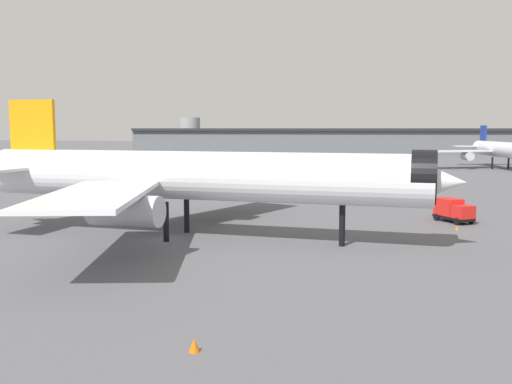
% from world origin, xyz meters
% --- Properties ---
extents(ground, '(900.00, 900.00, 0.00)m').
position_xyz_m(ground, '(0.00, 0.00, 0.00)').
color(ground, '#56565B').
extents(airliner_near_gate, '(56.67, 51.80, 15.50)m').
position_xyz_m(airliner_near_gate, '(2.58, 2.06, 6.83)').
color(airliner_near_gate, white).
rests_on(airliner_near_gate, ground).
extents(airliner_far_taxiway, '(44.28, 49.13, 13.06)m').
position_xyz_m(airliner_far_taxiway, '(53.39, 125.27, 5.75)').
color(airliner_far_taxiway, silver).
rests_on(airliner_far_taxiway, ground).
extents(terminal_building, '(218.62, 58.67, 17.53)m').
position_xyz_m(terminal_building, '(-1.45, 230.35, 6.18)').
color(terminal_building, slate).
rests_on(terminal_building, ground).
extents(service_truck_front, '(5.13, 5.79, 3.00)m').
position_xyz_m(service_truck_front, '(31.38, 20.45, 1.59)').
color(service_truck_front, black).
rests_on(service_truck_front, ground).
extents(baggage_tug_wing, '(3.29, 3.51, 1.85)m').
position_xyz_m(baggage_tug_wing, '(-20.14, 26.41, 0.97)').
color(baggage_tug_wing, black).
rests_on(baggage_tug_wing, ground).
extents(traffic_cone_near_nose, '(0.62, 0.62, 0.77)m').
position_xyz_m(traffic_cone_near_nose, '(14.18, -29.01, 0.39)').
color(traffic_cone_near_nose, '#F2600C').
rests_on(traffic_cone_near_nose, ground).
extents(traffic_cone_wingtip, '(0.48, 0.48, 0.60)m').
position_xyz_m(traffic_cone_wingtip, '(31.40, 14.38, 0.30)').
color(traffic_cone_wingtip, '#F2600C').
rests_on(traffic_cone_wingtip, ground).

